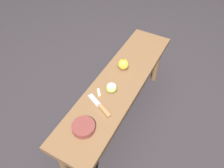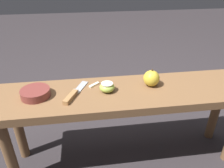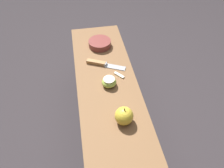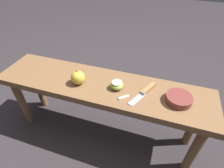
{
  "view_description": "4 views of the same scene",
  "coord_description": "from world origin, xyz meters",
  "px_view_note": "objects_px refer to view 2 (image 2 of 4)",
  "views": [
    {
      "loc": [
        -0.92,
        -0.44,
        1.54
      ],
      "look_at": [
        -0.07,
        0.02,
        0.48
      ],
      "focal_mm": 35.0,
      "sensor_mm": 36.0,
      "label": 1
    },
    {
      "loc": [
        -0.2,
        -0.88,
        1.0
      ],
      "look_at": [
        -0.07,
        0.02,
        0.48
      ],
      "focal_mm": 35.0,
      "sensor_mm": 36.0,
      "label": 2
    },
    {
      "loc": [
        0.64,
        -0.11,
        1.25
      ],
      "look_at": [
        -0.07,
        0.02,
        0.48
      ],
      "focal_mm": 35.0,
      "sensor_mm": 36.0,
      "label": 3
    },
    {
      "loc": [
        -0.3,
        0.72,
        1.1
      ],
      "look_at": [
        -0.07,
        0.02,
        0.48
      ],
      "focal_mm": 28.0,
      "sensor_mm": 36.0,
      "label": 4
    }
  ],
  "objects_px": {
    "apple_whole": "(151,78)",
    "wooden_bench": "(127,102)",
    "knife": "(73,94)",
    "apple_cut": "(107,87)",
    "bowl": "(35,93)"
  },
  "relations": [
    {
      "from": "knife",
      "to": "bowl",
      "type": "relative_size",
      "value": 1.57
    },
    {
      "from": "knife",
      "to": "apple_cut",
      "type": "bearing_deg",
      "value": -57.58
    },
    {
      "from": "wooden_bench",
      "to": "knife",
      "type": "xyz_separation_m",
      "value": [
        -0.26,
        -0.01,
        0.08
      ]
    },
    {
      "from": "apple_cut",
      "to": "knife",
      "type": "bearing_deg",
      "value": -172.94
    },
    {
      "from": "apple_cut",
      "to": "bowl",
      "type": "distance_m",
      "value": 0.33
    },
    {
      "from": "knife",
      "to": "apple_whole",
      "type": "distance_m",
      "value": 0.39
    },
    {
      "from": "knife",
      "to": "apple_whole",
      "type": "relative_size",
      "value": 2.32
    },
    {
      "from": "wooden_bench",
      "to": "bowl",
      "type": "xyz_separation_m",
      "value": [
        -0.43,
        0.01,
        0.09
      ]
    },
    {
      "from": "apple_whole",
      "to": "wooden_bench",
      "type": "bearing_deg",
      "value": -165.15
    },
    {
      "from": "apple_whole",
      "to": "bowl",
      "type": "bearing_deg",
      "value": -177.28
    },
    {
      "from": "bowl",
      "to": "apple_whole",
      "type": "bearing_deg",
      "value": 2.72
    },
    {
      "from": "apple_whole",
      "to": "apple_cut",
      "type": "distance_m",
      "value": 0.23
    },
    {
      "from": "apple_whole",
      "to": "apple_cut",
      "type": "bearing_deg",
      "value": -173.37
    },
    {
      "from": "wooden_bench",
      "to": "apple_whole",
      "type": "relative_size",
      "value": 14.09
    },
    {
      "from": "wooden_bench",
      "to": "apple_cut",
      "type": "bearing_deg",
      "value": 175.37
    }
  ]
}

